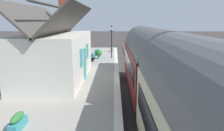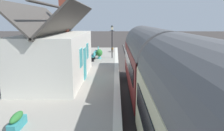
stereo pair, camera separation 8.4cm
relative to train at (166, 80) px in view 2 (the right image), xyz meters
name	(u,v)px [view 2 (the right image)]	position (x,y,z in m)	size (l,w,h in m)	color
ground_plane	(133,88)	(5.42, 0.90, -2.22)	(160.00, 160.00, 0.00)	#383330
platform	(75,82)	(5.42, 5.07, -1.79)	(32.00, 6.35, 0.84)	gray
platform_edge_coping	(117,77)	(5.42, 2.08, -1.36)	(32.00, 0.36, 0.02)	beige
rail_near	(156,88)	(5.42, -0.72, -2.15)	(52.00, 0.08, 0.14)	gray
rail_far	(136,88)	(5.42, 0.72, -2.15)	(52.00, 0.08, 0.14)	gray
train	(166,80)	(0.00, 0.00, 0.00)	(17.88, 2.73, 4.32)	black
station_building	(57,54)	(4.98, 6.07, 0.30)	(8.17, 3.89, 6.17)	silver
bench_near_building	(97,51)	(14.90, 4.28, -0.90)	(1.42, 0.49, 0.88)	teal
bench_by_lamp	(93,56)	(11.42, 4.36, -0.90)	(1.40, 0.44, 0.88)	teal
planter_bench_right	(17,121)	(-1.66, 5.75, -1.09)	(0.98, 0.32, 0.60)	teal
planter_bench_left	(112,50)	(17.21, 2.59, -1.10)	(0.76, 0.32, 0.57)	gray
planter_corner_building	(99,54)	(12.54, 3.86, -0.85)	(0.66, 0.66, 0.98)	teal
planter_edge_near	(85,53)	(12.50, 5.31, -0.84)	(0.64, 0.64, 0.99)	teal
lamp_post_platform	(112,35)	(12.82, 2.55, 1.03)	(0.32, 0.50, 3.41)	black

